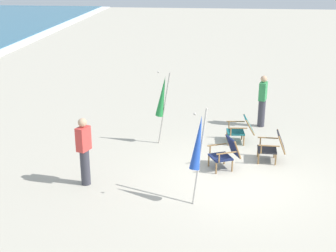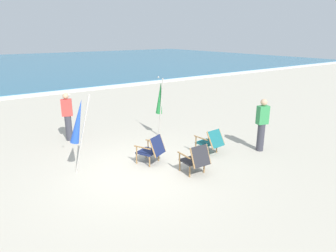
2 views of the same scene
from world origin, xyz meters
name	(u,v)px [view 2 (image 2 of 2)]	position (x,y,z in m)	size (l,w,h in m)	color
ground_plane	(137,172)	(0.00, 0.00, 0.00)	(80.00, 80.00, 0.00)	#B7AF9E
surf_band	(29,95)	(0.00, 12.58, 0.03)	(80.00, 1.10, 0.06)	white
beach_chair_front_right	(152,149)	(0.63, 0.21, 0.43)	(0.81, 0.86, 0.81)	#19234C
beach_chair_front_left	(211,141)	(2.41, -0.24, 0.42)	(0.63, 0.80, 0.78)	#196066
beach_chair_mid_center	(196,159)	(1.17, -1.00, 0.43)	(0.62, 0.72, 0.81)	#28282D
umbrella_furled_green	(160,98)	(2.13, 1.99, 1.38)	(0.27, 0.45, 2.11)	#B7B2A8
umbrella_furled_blue	(78,122)	(-1.14, 0.86, 1.36)	(0.58, 0.42, 2.08)	#B7B2A8
person_near_chairs	(68,116)	(-0.60, 3.48, 0.84)	(0.39, 0.31, 1.63)	#383842
person_by_waterline	(262,125)	(3.87, -0.92, 0.84)	(0.38, 0.29, 1.63)	#383842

